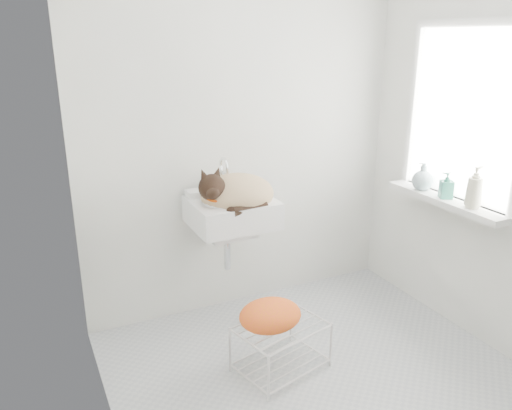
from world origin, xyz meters
name	(u,v)px	position (x,y,z in m)	size (l,w,h in m)	color
floor	(320,376)	(0.00, 0.00, 0.00)	(2.20, 2.00, 0.02)	#B1B3B6
back_wall	(244,126)	(0.00, 1.00, 1.25)	(2.20, 0.02, 2.50)	white
right_wall	(492,138)	(1.10, 0.00, 1.25)	(0.02, 2.00, 2.50)	white
left_wall	(93,185)	(-1.10, 0.00, 1.25)	(0.02, 2.00, 2.50)	white
window_glass	(465,116)	(1.09, 0.20, 1.35)	(0.01, 0.80, 1.00)	white
window_frame	(463,116)	(1.07, 0.20, 1.35)	(0.04, 0.90, 1.10)	white
windowsill	(445,201)	(1.01, 0.20, 0.83)	(0.16, 0.88, 0.04)	white
sink	(232,200)	(-0.20, 0.74, 0.85)	(0.50, 0.44, 0.20)	white
faucet	(220,171)	(-0.20, 0.92, 0.99)	(0.18, 0.13, 0.18)	silver
cat	(234,194)	(-0.19, 0.72, 0.89)	(0.50, 0.44, 0.30)	tan
wire_rack	(281,346)	(-0.16, 0.16, 0.15)	(0.47, 0.33, 0.28)	silver
towel	(270,323)	(-0.23, 0.17, 0.31)	(0.36, 0.25, 0.15)	#D68500
bottle_a	(472,208)	(1.00, -0.01, 0.85)	(0.08, 0.08, 0.21)	beige
bottle_b	(445,198)	(1.00, 0.20, 0.85)	(0.07, 0.08, 0.16)	#2A7562
bottle_c	(421,189)	(1.00, 0.40, 0.85)	(0.14, 0.14, 0.18)	#ABC7D1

